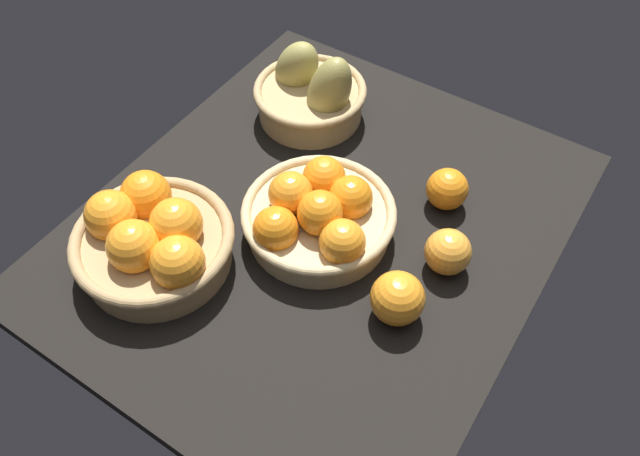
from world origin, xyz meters
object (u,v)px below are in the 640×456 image
object	(u,v)px
basket_near_right	(152,239)
loose_orange_side_gap	(447,189)
loose_orange_back_gap	(397,298)
loose_orange_front_gap	(448,252)
basket_near_left_pears	(311,94)
basket_center	(318,215)

from	to	relation	value
basket_near_right	loose_orange_side_gap	distance (cm)	48.38
loose_orange_back_gap	loose_orange_front_gap	bearing A→B (deg)	168.99
basket_near_right	loose_orange_back_gap	xyz separation A→B (cm)	(-11.91, 36.30, -1.05)
basket_near_left_pears	loose_orange_back_gap	xyz separation A→B (cm)	(30.26, 35.18, -0.96)
loose_orange_front_gap	basket_near_left_pears	bearing A→B (deg)	-116.13
loose_orange_back_gap	loose_orange_side_gap	distance (cm)	23.97
basket_center	loose_orange_front_gap	xyz separation A→B (cm)	(-5.26, 20.40, -0.75)
basket_near_left_pears	loose_orange_front_gap	bearing A→B (deg)	63.87
basket_center	loose_orange_front_gap	bearing A→B (deg)	104.46
basket_center	loose_orange_side_gap	distance (cm)	22.42
basket_center	loose_orange_front_gap	distance (cm)	21.08
basket_near_right	loose_orange_back_gap	distance (cm)	38.22
loose_orange_back_gap	basket_near_right	bearing A→B (deg)	-71.83
basket_near_left_pears	loose_orange_side_gap	distance (cm)	32.30
loose_orange_front_gap	loose_orange_side_gap	size ratio (longest dim) A/B	1.03
loose_orange_back_gap	loose_orange_side_gap	world-z (taller)	loose_orange_back_gap
basket_near_right	basket_near_left_pears	bearing A→B (deg)	178.48
basket_near_left_pears	loose_orange_front_gap	size ratio (longest dim) A/B	2.96
basket_near_left_pears	basket_near_right	bearing A→B (deg)	-1.52
basket_near_right	loose_orange_front_gap	world-z (taller)	basket_near_right
loose_orange_front_gap	loose_orange_side_gap	distance (cm)	13.22
loose_orange_front_gap	basket_center	bearing A→B (deg)	-75.54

